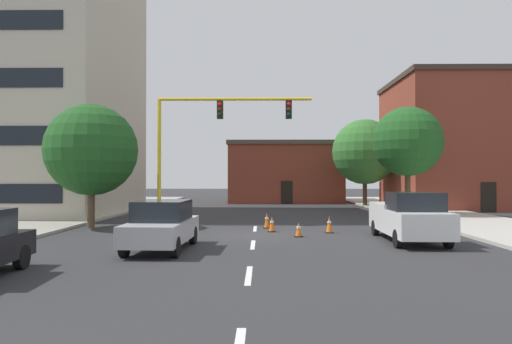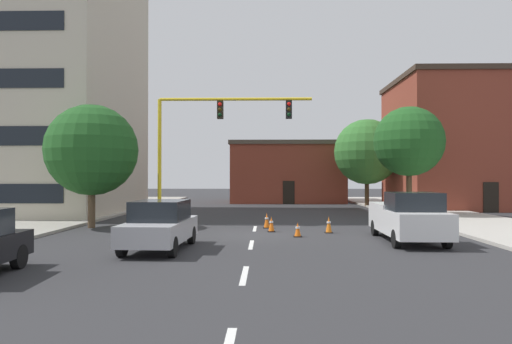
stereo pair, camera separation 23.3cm
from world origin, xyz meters
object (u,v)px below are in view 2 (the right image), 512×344
(traffic_cone_roadside_b, at_px, (298,230))
(traffic_cone_roadside_d, at_px, (329,225))
(tree_right_far, at_px, (367,152))
(traffic_cone_roadside_a, at_px, (271,224))
(tree_left_near, at_px, (92,150))
(traffic_signal_gantry, at_px, (181,183))
(traffic_cone_roadside_c, at_px, (267,221))
(pickup_truck_white, at_px, (408,217))
(sedan_silver_mid_left, at_px, (160,225))
(tree_right_mid, at_px, (409,142))

(traffic_cone_roadside_b, xyz_separation_m, traffic_cone_roadside_d, (1.52, 1.45, 0.07))
(tree_right_far, distance_m, traffic_cone_roadside_a, 20.75)
(tree_left_near, bearing_deg, traffic_cone_roadside_b, -18.18)
(traffic_signal_gantry, xyz_separation_m, traffic_cone_roadside_c, (4.60, -1.47, -1.87))
(tree_left_near, distance_m, traffic_cone_roadside_a, 9.88)
(traffic_cone_roadside_a, bearing_deg, tree_right_far, 65.53)
(pickup_truck_white, bearing_deg, tree_right_far, 82.11)
(tree_right_far, xyz_separation_m, sedan_silver_mid_left, (-12.39, -23.95, -3.84))
(pickup_truck_white, height_order, traffic_cone_roadside_d, pickup_truck_white)
(tree_right_far, bearing_deg, traffic_cone_roadside_d, -107.01)
(traffic_signal_gantry, relative_size, traffic_cone_roadside_d, 11.84)
(traffic_cone_roadside_a, xyz_separation_m, traffic_cone_roadside_c, (-0.22, 1.58, 0.02))
(traffic_signal_gantry, height_order, tree_right_mid, tree_right_mid)
(tree_left_near, bearing_deg, tree_right_far, 44.11)
(tree_right_mid, bearing_deg, traffic_cone_roadside_b, -127.16)
(traffic_signal_gantry, height_order, pickup_truck_white, traffic_signal_gantry)
(tree_right_mid, relative_size, pickup_truck_white, 1.31)
(traffic_signal_gantry, height_order, tree_left_near, traffic_signal_gantry)
(tree_right_mid, height_order, pickup_truck_white, tree_right_mid)
(sedan_silver_mid_left, distance_m, traffic_cone_roadside_a, 6.81)
(sedan_silver_mid_left, xyz_separation_m, traffic_cone_roadside_a, (3.99, 5.50, -0.53))
(tree_right_mid, bearing_deg, traffic_cone_roadside_a, -136.37)
(traffic_cone_roadside_a, bearing_deg, tree_left_near, 170.56)
(tree_right_mid, relative_size, traffic_cone_roadside_a, 9.82)
(pickup_truck_white, distance_m, sedan_silver_mid_left, 9.66)
(tree_left_near, height_order, traffic_cone_roadside_a, tree_left_near)
(tree_right_far, bearing_deg, sedan_silver_mid_left, -117.36)
(pickup_truck_white, xyz_separation_m, traffic_cone_roadside_d, (-2.76, 2.82, -0.60))
(traffic_cone_roadside_d, bearing_deg, tree_right_mid, 54.59)
(sedan_silver_mid_left, bearing_deg, tree_left_near, 125.99)
(traffic_signal_gantry, distance_m, tree_right_far, 20.46)
(tree_right_mid, relative_size, tree_left_near, 1.14)
(traffic_cone_roadside_a, xyz_separation_m, traffic_cone_roadside_b, (1.11, -1.84, -0.05))
(tree_left_near, bearing_deg, traffic_cone_roadside_d, -9.20)
(pickup_truck_white, xyz_separation_m, traffic_cone_roadside_b, (-4.28, 1.37, -0.67))
(sedan_silver_mid_left, bearing_deg, traffic_signal_gantry, 95.53)
(traffic_signal_gantry, bearing_deg, tree_left_near, -160.12)
(traffic_cone_roadside_d, bearing_deg, tree_left_near, 170.80)
(traffic_cone_roadside_b, distance_m, traffic_cone_roadside_c, 3.67)
(traffic_cone_roadside_a, height_order, traffic_cone_roadside_d, traffic_cone_roadside_d)
(pickup_truck_white, xyz_separation_m, sedan_silver_mid_left, (-9.39, -2.29, -0.09))
(traffic_signal_gantry, xyz_separation_m, pickup_truck_white, (10.22, -6.26, -1.27))
(tree_left_near, distance_m, pickup_truck_white, 15.51)
(tree_left_near, distance_m, traffic_cone_roadside_b, 11.33)
(traffic_signal_gantry, distance_m, tree_right_mid, 15.15)
(tree_right_mid, xyz_separation_m, tree_right_far, (-0.63, 9.86, -0.14))
(sedan_silver_mid_left, bearing_deg, tree_right_mid, 47.28)
(traffic_cone_roadside_b, bearing_deg, tree_right_far, 70.25)
(traffic_cone_roadside_d, bearing_deg, traffic_signal_gantry, 155.25)
(traffic_signal_gantry, height_order, sedan_silver_mid_left, traffic_signal_gantry)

